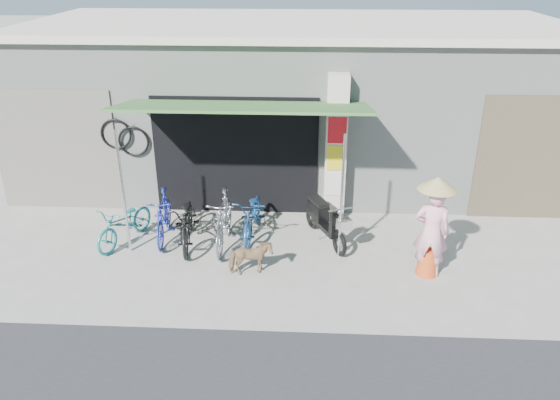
# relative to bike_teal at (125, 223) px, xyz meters

# --- Properties ---
(ground) EXTENTS (80.00, 80.00, 0.00)m
(ground) POSITION_rel_bike_teal_xyz_m (3.16, -1.07, -0.40)
(ground) COLOR #9C968D
(ground) RESTS_ON ground
(bicycle_shop) EXTENTS (12.30, 5.30, 3.66)m
(bicycle_shop) POSITION_rel_bike_teal_xyz_m (3.16, 4.02, 1.43)
(bicycle_shop) COLOR #A5A9A1
(bicycle_shop) RESTS_ON ground
(shop_pillar) EXTENTS (0.42, 0.44, 3.00)m
(shop_pillar) POSITION_rel_bike_teal_xyz_m (4.01, 1.37, 1.09)
(shop_pillar) COLOR beige
(shop_pillar) RESTS_ON ground
(awning) EXTENTS (4.60, 1.88, 2.72)m
(awning) POSITION_rel_bike_teal_xyz_m (2.26, 0.55, 2.11)
(awning) COLOR #315C29
(awning) RESTS_ON ground
(neighbour_right) EXTENTS (2.60, 0.06, 2.60)m
(neighbour_right) POSITION_rel_bike_teal_xyz_m (8.16, 1.52, 0.90)
(neighbour_right) COLOR brown
(neighbour_right) RESTS_ON ground
(neighbour_left) EXTENTS (2.60, 0.06, 2.60)m
(neighbour_left) POSITION_rel_bike_teal_xyz_m (-1.84, 1.52, 0.90)
(neighbour_left) COLOR #6B665B
(neighbour_left) RESTS_ON ground
(bike_teal) EXTENTS (1.06, 1.63, 0.81)m
(bike_teal) POSITION_rel_bike_teal_xyz_m (0.00, 0.00, 0.00)
(bike_teal) COLOR teal
(bike_teal) RESTS_ON ground
(bike_blue) EXTENTS (0.59, 1.61, 0.95)m
(bike_blue) POSITION_rel_bike_teal_xyz_m (0.70, 0.20, 0.07)
(bike_blue) COLOR #212D9B
(bike_blue) RESTS_ON ground
(bike_black) EXTENTS (0.85, 1.82, 0.92)m
(bike_black) POSITION_rel_bike_teal_xyz_m (1.20, 0.03, 0.06)
(bike_black) COLOR black
(bike_black) RESTS_ON ground
(bike_silver) EXTENTS (0.51, 1.76, 1.06)m
(bike_silver) POSITION_rel_bike_teal_xyz_m (1.90, 0.00, 0.12)
(bike_silver) COLOR #A1A2A6
(bike_silver) RESTS_ON ground
(bike_navy) EXTENTS (0.71, 1.76, 0.91)m
(bike_navy) POSITION_rel_bike_teal_xyz_m (2.41, 0.37, 0.05)
(bike_navy) COLOR navy
(bike_navy) RESTS_ON ground
(street_dog) EXTENTS (0.81, 0.53, 0.63)m
(street_dog) POSITION_rel_bike_teal_xyz_m (2.50, -1.02, -0.09)
(street_dog) COLOR #9A7B51
(street_dog) RESTS_ON ground
(moped) EXTENTS (0.85, 1.56, 0.94)m
(moped) POSITION_rel_bike_teal_xyz_m (3.80, 0.29, 0.02)
(moped) COLOR black
(moped) RESTS_ON ground
(nun) EXTENTS (0.67, 0.64, 1.82)m
(nun) POSITION_rel_bike_teal_xyz_m (5.55, -0.84, 0.49)
(nun) COLOR pink
(nun) RESTS_ON ground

